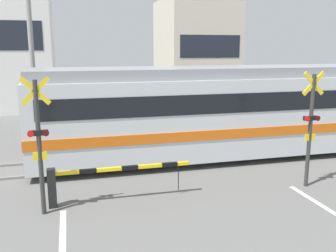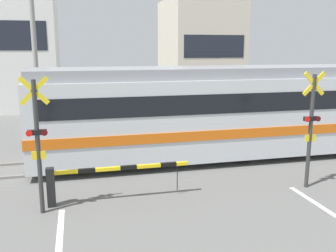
# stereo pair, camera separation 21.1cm
# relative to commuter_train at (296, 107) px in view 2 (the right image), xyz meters

# --- Properties ---
(rail_track_near) EXTENTS (50.00, 0.10, 0.08)m
(rail_track_near) POSITION_rel_commuter_train_xyz_m (-5.48, -0.72, -1.74)
(rail_track_near) COLOR gray
(rail_track_near) RESTS_ON ground_plane
(rail_track_far) EXTENTS (50.00, 0.10, 0.08)m
(rail_track_far) POSITION_rel_commuter_train_xyz_m (-5.48, 0.72, -1.74)
(rail_track_far) COLOR gray
(rail_track_far) RESTS_ON ground_plane
(commuter_train) EXTENTS (19.64, 2.88, 3.32)m
(commuter_train) POSITION_rel_commuter_train_xyz_m (0.00, 0.00, 0.00)
(commuter_train) COLOR silver
(commuter_train) RESTS_ON ground_plane
(crossing_barrier_near) EXTENTS (3.72, 0.20, 1.02)m
(crossing_barrier_near) POSITION_rel_commuter_train_xyz_m (-7.98, -3.22, -1.07)
(crossing_barrier_near) COLOR black
(crossing_barrier_near) RESTS_ON ground_plane
(crossing_barrier_far) EXTENTS (3.72, 0.20, 1.02)m
(crossing_barrier_far) POSITION_rel_commuter_train_xyz_m (-2.98, 2.56, -1.07)
(crossing_barrier_far) COLOR black
(crossing_barrier_far) RESTS_ON ground_plane
(crossing_signal_left) EXTENTS (0.68, 0.15, 3.35)m
(crossing_signal_left) POSITION_rel_commuter_train_xyz_m (-9.15, -3.56, 0.08)
(crossing_signal_left) COLOR #333333
(crossing_signal_left) RESTS_ON ground_plane
(crossing_signal_right) EXTENTS (0.68, 0.15, 3.35)m
(crossing_signal_right) POSITION_rel_commuter_train_xyz_m (-1.81, -3.56, 0.08)
(crossing_signal_right) COLOR #333333
(crossing_signal_right) RESTS_ON ground_plane
(building_left_of_street) EXTENTS (5.58, 6.12, 8.55)m
(building_left_of_street) POSITION_rel_commuter_train_xyz_m (-12.09, 14.31, 2.50)
(building_left_of_street) COLOR white
(building_left_of_street) RESTS_ON ground_plane
(building_right_of_street) EXTENTS (5.02, 6.12, 7.45)m
(building_right_of_street) POSITION_rel_commuter_train_xyz_m (0.85, 14.31, 1.95)
(building_right_of_street) COLOR beige
(building_right_of_street) RESTS_ON ground_plane
(utility_pole_streetside) EXTENTS (0.22, 0.22, 8.41)m
(utility_pole_streetside) POSITION_rel_commuter_train_xyz_m (-9.90, 5.06, 2.43)
(utility_pole_streetside) COLOR gray
(utility_pole_streetside) RESTS_ON ground_plane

